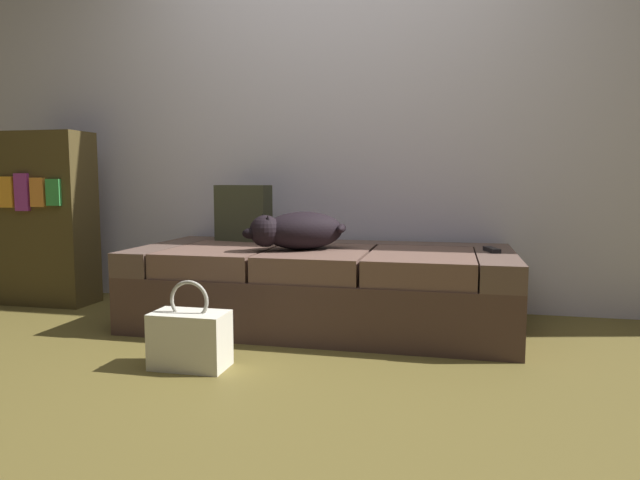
# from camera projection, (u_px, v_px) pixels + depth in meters

# --- Properties ---
(ground_plane) EXTENTS (10.00, 10.00, 0.00)m
(ground_plane) POSITION_uv_depth(u_px,v_px,m) (268.00, 384.00, 2.23)
(ground_plane) COLOR brown
(back_wall) EXTENTS (6.40, 0.10, 2.80)m
(back_wall) POSITION_uv_depth(u_px,v_px,m) (342.00, 83.00, 3.55)
(back_wall) COLOR silver
(back_wall) RESTS_ON ground
(couch) EXTENTS (2.03, 0.92, 0.43)m
(couch) POSITION_uv_depth(u_px,v_px,m) (322.00, 287.00, 3.13)
(couch) COLOR #4A342D
(couch) RESTS_ON ground
(dog_dark) EXTENTS (0.55, 0.46, 0.20)m
(dog_dark) POSITION_uv_depth(u_px,v_px,m) (297.00, 231.00, 3.02)
(dog_dark) COLOR black
(dog_dark) RESTS_ON couch
(tv_remote) EXTENTS (0.08, 0.16, 0.02)m
(tv_remote) POSITION_uv_depth(u_px,v_px,m) (492.00, 250.00, 2.94)
(tv_remote) COLOR black
(tv_remote) RESTS_ON couch
(throw_pillow) EXTENTS (0.35, 0.17, 0.34)m
(throw_pillow) POSITION_uv_depth(u_px,v_px,m) (243.00, 213.00, 3.46)
(throw_pillow) COLOR #3C402B
(throw_pillow) RESTS_ON couch
(handbag) EXTENTS (0.32, 0.18, 0.38)m
(handbag) POSITION_uv_depth(u_px,v_px,m) (190.00, 339.00, 2.42)
(handbag) COLOR silver
(handbag) RESTS_ON ground
(bookshelf) EXTENTS (0.56, 0.30, 1.10)m
(bookshelf) POSITION_uv_depth(u_px,v_px,m) (48.00, 219.00, 3.64)
(bookshelf) COLOR #493C1E
(bookshelf) RESTS_ON ground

